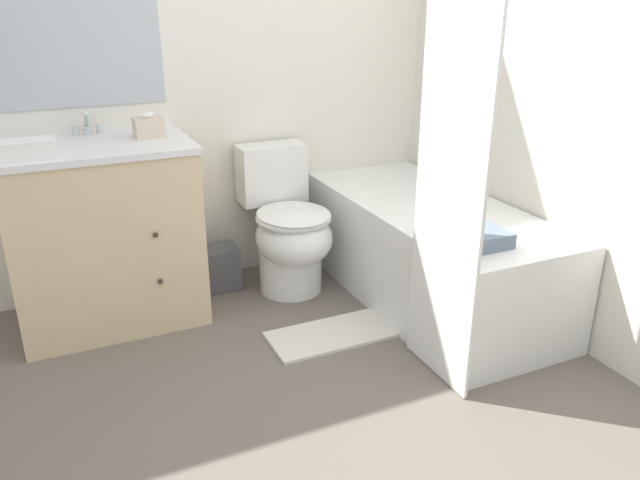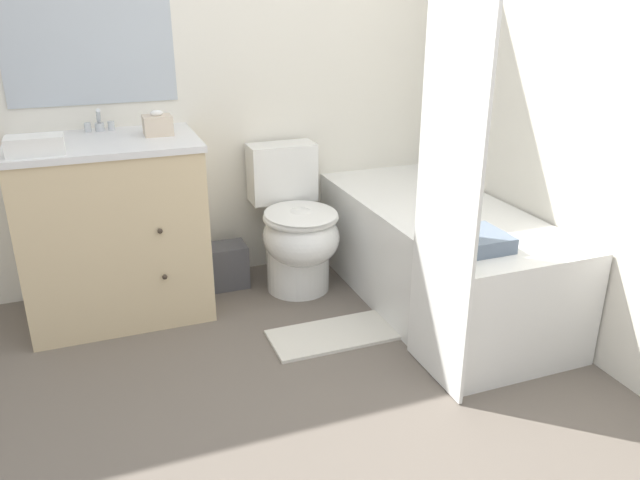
# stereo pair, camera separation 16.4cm
# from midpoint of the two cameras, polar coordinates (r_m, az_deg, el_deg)

# --- Properties ---
(ground_plane) EXTENTS (14.00, 14.00, 0.00)m
(ground_plane) POSITION_cam_midpoint_polar(r_m,az_deg,el_deg) (2.30, 7.72, -19.96)
(ground_plane) COLOR #6B6056
(wall_back) EXTENTS (8.00, 0.06, 2.50)m
(wall_back) POSITION_cam_midpoint_polar(r_m,az_deg,el_deg) (3.42, -6.30, 17.12)
(wall_back) COLOR white
(wall_back) RESTS_ON ground_plane
(wall_right) EXTENTS (0.05, 2.79, 2.50)m
(wall_right) POSITION_cam_midpoint_polar(r_m,az_deg,el_deg) (3.16, 20.78, 15.49)
(wall_right) COLOR white
(wall_right) RESTS_ON ground_plane
(vanity_cabinet) EXTENTS (0.86, 0.61, 0.88)m
(vanity_cabinet) POSITION_cam_midpoint_polar(r_m,az_deg,el_deg) (3.18, -16.94, 1.13)
(vanity_cabinet) COLOR beige
(vanity_cabinet) RESTS_ON ground_plane
(sink_faucet) EXTENTS (0.14, 0.12, 0.12)m
(sink_faucet) POSITION_cam_midpoint_polar(r_m,az_deg,el_deg) (3.25, -18.16, 10.01)
(sink_faucet) COLOR silver
(sink_faucet) RESTS_ON vanity_cabinet
(toilet) EXTENTS (0.40, 0.63, 0.75)m
(toilet) POSITION_cam_midpoint_polar(r_m,az_deg,el_deg) (3.33, -0.75, 0.87)
(toilet) COLOR white
(toilet) RESTS_ON ground_plane
(bathtub) EXTENTS (0.69, 1.55, 0.53)m
(bathtub) POSITION_cam_midpoint_polar(r_m,az_deg,el_deg) (3.26, 12.06, -1.36)
(bathtub) COLOR white
(bathtub) RESTS_ON ground_plane
(shower_curtain) EXTENTS (0.02, 0.43, 1.96)m
(shower_curtain) POSITION_cam_midpoint_polar(r_m,az_deg,el_deg) (2.38, 13.83, 8.12)
(shower_curtain) COLOR white
(shower_curtain) RESTS_ON ground_plane
(wastebasket) EXTENTS (0.20, 0.17, 0.24)m
(wastebasket) POSITION_cam_midpoint_polar(r_m,az_deg,el_deg) (3.46, -7.07, -2.33)
(wastebasket) COLOR #4C4C51
(wastebasket) RESTS_ON ground_plane
(tissue_box) EXTENTS (0.13, 0.12, 0.12)m
(tissue_box) POSITION_cam_midpoint_polar(r_m,az_deg,el_deg) (3.10, -13.14, 10.22)
(tissue_box) COLOR beige
(tissue_box) RESTS_ON vanity_cabinet
(hand_towel_folded) EXTENTS (0.23, 0.12, 0.08)m
(hand_towel_folded) POSITION_cam_midpoint_polar(r_m,az_deg,el_deg) (2.86, -23.13, 7.95)
(hand_towel_folded) COLOR white
(hand_towel_folded) RESTS_ON vanity_cabinet
(bath_towel_folded) EXTENTS (0.27, 0.24, 0.06)m
(bath_towel_folded) POSITION_cam_midpoint_polar(r_m,az_deg,el_deg) (2.68, 15.59, -0.10)
(bath_towel_folded) COLOR slate
(bath_towel_folded) RESTS_ON bathtub
(bath_mat) EXTENTS (0.59, 0.29, 0.02)m
(bath_mat) POSITION_cam_midpoint_polar(r_m,az_deg,el_deg) (2.99, 2.76, -8.69)
(bath_mat) COLOR silver
(bath_mat) RESTS_ON ground_plane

